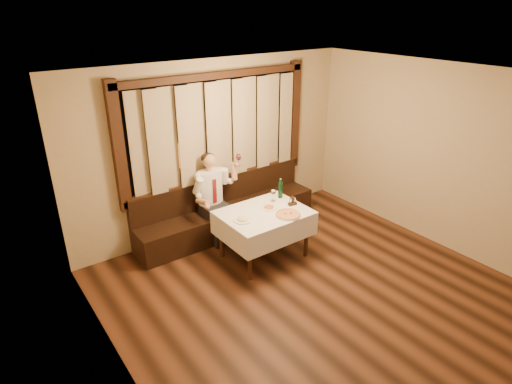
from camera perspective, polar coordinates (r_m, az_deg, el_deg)
room at (r=5.43m, az=5.78°, el=1.59°), size 5.01×6.01×2.81m
banquette at (r=7.20m, az=-3.87°, el=-2.86°), size 3.20×0.61×0.94m
dining_table at (r=6.29m, az=1.07°, el=-3.50°), size 1.27×0.97×0.76m
pizza at (r=6.15m, az=4.29°, el=-3.01°), size 0.38×0.38×0.04m
pasta_red at (r=6.34m, az=1.73°, el=-1.91°), size 0.24×0.24×0.08m
pasta_cream at (r=5.99m, az=-1.80°, el=-3.52°), size 0.26×0.26×0.09m
green_bottle at (r=6.65m, az=3.27°, el=0.33°), size 0.07×0.07×0.32m
table_wine_glass at (r=6.51m, az=2.32°, el=-0.07°), size 0.08×0.08×0.20m
cruet_caddy at (r=6.45m, az=4.89°, el=-1.35°), size 0.13×0.08×0.14m
seated_man at (r=6.77m, az=-5.73°, el=0.12°), size 0.79×0.59×1.43m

